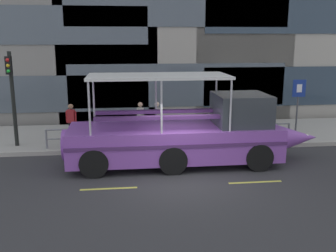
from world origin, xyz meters
TOP-DOWN VIEW (x-y plane):
  - ground_plane at (0.00, 0.00)m, footprint 120.00×120.00m
  - sidewalk at (0.00, 5.60)m, footprint 32.00×4.80m
  - curb_edge at (0.00, 3.11)m, footprint 32.00×0.18m
  - lane_centreline at (-0.00, -0.84)m, footprint 25.80×0.12m
  - curb_guardrail at (0.16, 3.45)m, footprint 10.54×0.09m
  - traffic_light_pole at (-6.41, 4.01)m, footprint 0.24×0.46m
  - parking_sign at (5.91, 3.84)m, footprint 0.60×0.12m
  - duck_tour_boat at (0.57, 1.37)m, footprint 9.69×2.51m
  - pedestrian_near_bow at (3.46, 4.09)m, footprint 0.28×0.46m
  - pedestrian_mid_left at (-0.33, 4.96)m, footprint 0.22×0.47m
  - pedestrian_mid_right at (-1.09, 4.97)m, footprint 0.31×0.40m
  - pedestrian_near_stern at (-4.16, 4.61)m, footprint 0.47×0.25m

SIDE VIEW (x-z plane):
  - ground_plane at x=0.00m, z-range 0.00..0.00m
  - lane_centreline at x=0.00m, z-range 0.00..0.01m
  - sidewalk at x=0.00m, z-range 0.00..0.18m
  - curb_edge at x=0.00m, z-range 0.00..0.18m
  - curb_guardrail at x=0.16m, z-range 0.32..1.15m
  - duck_tour_boat at x=0.57m, z-range -0.57..2.80m
  - pedestrian_mid_right at x=-1.09m, z-range 0.35..1.97m
  - pedestrian_mid_left at x=-0.33m, z-range 0.35..1.97m
  - pedestrian_near_stern at x=-4.16m, z-range 0.35..2.01m
  - pedestrian_near_bow at x=3.46m, z-range 0.35..2.04m
  - parking_sign at x=5.91m, z-range 0.66..3.34m
  - traffic_light_pole at x=-6.41m, z-range 0.60..4.56m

